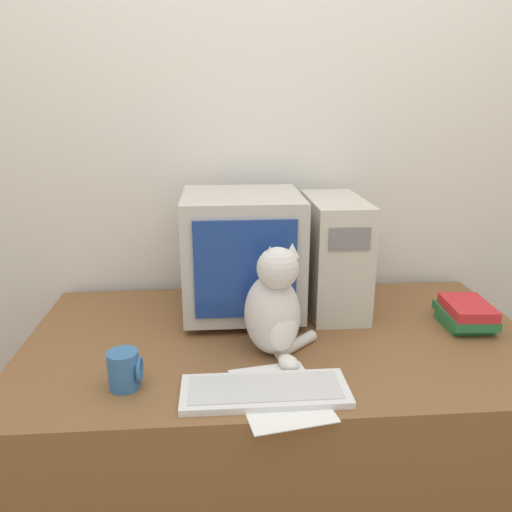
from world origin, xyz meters
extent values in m
cube|color=silver|center=(0.00, 0.96, 1.25)|extent=(7.00, 0.05, 2.50)
cube|color=brown|center=(0.00, 0.45, 0.37)|extent=(1.61, 0.89, 0.74)
cube|color=#BCB7AD|center=(-0.11, 0.65, 0.75)|extent=(0.28, 0.23, 0.02)
cube|color=#BCB7AD|center=(-0.11, 0.65, 0.97)|extent=(0.40, 0.39, 0.40)
cube|color=navy|center=(-0.11, 0.45, 0.97)|extent=(0.32, 0.01, 0.31)
cube|color=beige|center=(0.21, 0.67, 0.94)|extent=(0.19, 0.38, 0.40)
cube|color=slate|center=(0.21, 0.48, 1.05)|extent=(0.13, 0.01, 0.07)
cube|color=silver|center=(-0.08, 0.12, 0.75)|extent=(0.43, 0.17, 0.02)
cube|color=silver|center=(-0.08, 0.12, 0.76)|extent=(0.39, 0.13, 0.00)
ellipsoid|color=silver|center=(-0.04, 0.35, 0.86)|extent=(0.21, 0.23, 0.24)
ellipsoid|color=white|center=(-0.02, 0.28, 0.84)|extent=(0.10, 0.08, 0.13)
sphere|color=silver|center=(-0.03, 0.32, 1.02)|extent=(0.15, 0.15, 0.12)
cone|color=silver|center=(-0.05, 0.31, 1.06)|extent=(0.04, 0.04, 0.04)
cone|color=silver|center=(0.01, 0.33, 1.06)|extent=(0.04, 0.04, 0.04)
ellipsoid|color=white|center=(-0.01, 0.25, 0.76)|extent=(0.07, 0.09, 0.04)
cylinder|color=silver|center=(0.03, 0.35, 0.76)|extent=(0.15, 0.14, 0.03)
cube|color=#28703D|center=(0.62, 0.48, 0.75)|extent=(0.15, 0.15, 0.02)
cube|color=#28703D|center=(0.62, 0.48, 0.78)|extent=(0.16, 0.22, 0.03)
cube|color=red|center=(0.62, 0.47, 0.81)|extent=(0.15, 0.20, 0.03)
cylinder|color=maroon|center=(-0.21, 0.19, 0.75)|extent=(0.14, 0.03, 0.01)
cube|color=white|center=(-0.05, 0.11, 0.74)|extent=(0.26, 0.33, 0.00)
cylinder|color=#33669E|center=(-0.45, 0.18, 0.79)|extent=(0.08, 0.08, 0.10)
torus|color=#33669E|center=(-0.41, 0.18, 0.79)|extent=(0.01, 0.07, 0.07)
camera|label=1|loc=(-0.19, -0.99, 1.46)|focal=35.00mm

